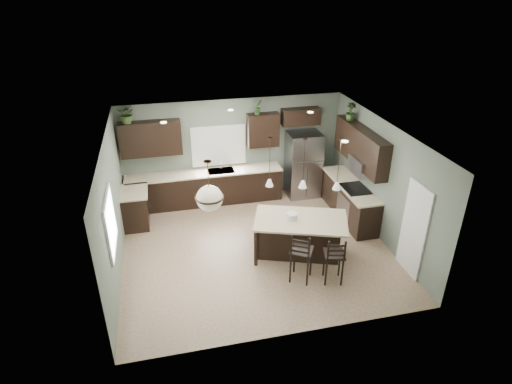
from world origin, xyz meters
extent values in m
plane|color=#9E8466|center=(0.00, 0.00, 0.00)|extent=(6.00, 6.00, 0.00)
cube|color=white|center=(2.98, -1.55, 1.02)|extent=(0.04, 0.82, 2.04)
cube|color=white|center=(-0.40, 2.73, 1.55)|extent=(1.35, 0.02, 1.00)
cube|color=white|center=(-2.98, -0.80, 1.55)|extent=(0.02, 1.10, 1.00)
cube|color=black|center=(-2.70, 1.70, 0.45)|extent=(0.60, 0.90, 0.90)
cube|color=beige|center=(-2.68, 1.70, 0.92)|extent=(0.66, 0.96, 0.04)
cube|color=black|center=(-0.85, 2.45, 0.45)|extent=(4.20, 0.60, 0.90)
cube|color=beige|center=(-0.85, 2.43, 0.92)|extent=(4.20, 0.66, 0.04)
cube|color=gray|center=(-0.40, 2.43, 0.94)|extent=(0.70, 0.45, 0.01)
cylinder|color=silver|center=(-0.40, 2.40, 1.08)|extent=(0.02, 0.02, 0.28)
cube|color=black|center=(-2.15, 2.58, 1.95)|extent=(1.55, 0.34, 0.90)
cube|color=black|center=(0.80, 2.58, 1.95)|extent=(0.85, 0.34, 0.90)
cube|color=black|center=(1.85, 2.58, 2.25)|extent=(1.05, 0.34, 0.45)
cube|color=black|center=(2.70, 0.87, 0.45)|extent=(0.60, 2.35, 0.90)
cube|color=beige|center=(2.68, 0.87, 0.92)|extent=(0.66, 2.35, 0.04)
cube|color=black|center=(2.68, 0.60, 0.94)|extent=(0.58, 0.75, 0.02)
cube|color=gray|center=(2.40, 0.60, 0.45)|extent=(0.01, 0.72, 0.60)
cube|color=black|center=(2.83, 0.87, 1.95)|extent=(0.34, 2.35, 0.90)
cube|color=gray|center=(2.78, 0.60, 1.55)|extent=(0.40, 0.75, 0.40)
cube|color=gray|center=(1.91, 2.35, 0.93)|extent=(0.90, 0.74, 1.85)
cube|color=black|center=(0.90, -0.48, 0.46)|extent=(2.27, 1.74, 0.92)
cylinder|color=silver|center=(0.71, -0.41, 0.99)|extent=(0.24, 0.24, 0.14)
cube|color=black|center=(0.65, -1.32, 0.58)|extent=(0.59, 0.59, 1.17)
cube|color=black|center=(1.28, -1.52, 0.54)|extent=(0.49, 0.49, 1.09)
imported|color=#365224|center=(-2.64, 2.55, 2.64)|extent=(0.51, 0.47, 0.48)
imported|color=#2A5023|center=(0.65, 2.55, 2.60)|extent=(0.27, 0.24, 0.41)
imported|color=#2C491F|center=(2.80, 1.55, 2.62)|extent=(0.32, 0.32, 0.44)
plane|color=slate|center=(0.00, 2.75, 1.40)|extent=(6.00, 0.00, 6.00)
plane|color=slate|center=(0.00, -2.75, 1.40)|extent=(6.00, 0.00, 6.00)
plane|color=slate|center=(-3.00, 0.00, 1.40)|extent=(0.00, 5.50, 5.50)
plane|color=slate|center=(3.00, 0.00, 1.40)|extent=(0.00, 5.50, 5.50)
plane|color=white|center=(0.00, 0.00, 2.80)|extent=(6.00, 6.00, 0.00)
camera|label=1|loc=(-1.86, -8.06, 5.72)|focal=30.00mm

